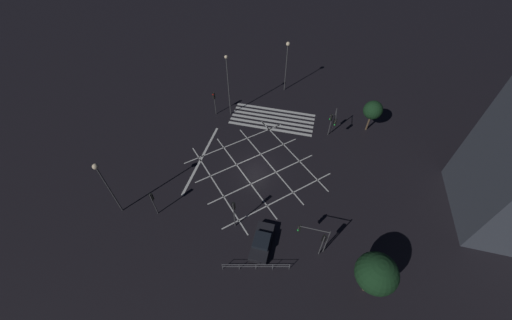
{
  "coord_description": "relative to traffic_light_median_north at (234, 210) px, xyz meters",
  "views": [
    {
      "loc": [
        -5.63,
        22.43,
        26.45
      ],
      "look_at": [
        0.0,
        0.0,
        1.53
      ],
      "focal_mm": 20.0,
      "sensor_mm": 36.0,
      "label": 1
    }
  ],
  "objects": [
    {
      "name": "traffic_light_sw_main",
      "position": [
        -8.2,
        -16.55,
        -0.36
      ],
      "size": [
        0.39,
        0.36,
        3.52
      ],
      "color": "#424244",
      "rests_on": "ground_plane"
    },
    {
      "name": "traffic_light_se_cross",
      "position": [
        8.21,
        -17.09,
        -0.17
      ],
      "size": [
        0.36,
        0.39,
        3.78
      ],
      "rotation": [
        0.0,
        0.0,
        1.57
      ],
      "color": "#424244",
      "rests_on": "ground_plane"
    },
    {
      "name": "street_lamp_far",
      "position": [
        12.47,
        1.26,
        2.68
      ],
      "size": [
        0.56,
        0.56,
        7.46
      ],
      "color": "#424244",
      "rests_on": "ground_plane"
    },
    {
      "name": "waiting_car",
      "position": [
        -3.16,
        1.47,
        -2.3
      ],
      "size": [
        1.74,
        4.16,
        1.21
      ],
      "rotation": [
        0.0,
        0.0,
        -1.57
      ],
      "color": "black",
      "rests_on": "ground_plane"
    },
    {
      "name": "street_lamp_east",
      "position": [
        -0.48,
        -25.96,
        3.22
      ],
      "size": [
        0.6,
        0.6,
        8.0
      ],
      "color": "#424244",
      "rests_on": "ground_plane"
    },
    {
      "name": "street_tree_near",
      "position": [
        -13.4,
        -19.02,
        0.46
      ],
      "size": [
        2.49,
        2.49,
        4.61
      ],
      "color": "brown",
      "rests_on": "ground_plane"
    },
    {
      "name": "traffic_light_median_north",
      "position": [
        0.0,
        0.0,
        0.0
      ],
      "size": [
        0.36,
        0.39,
        4.02
      ],
      "rotation": [
        0.0,
        0.0,
        -1.57
      ],
      "color": "#424244",
      "rests_on": "ground_plane"
    },
    {
      "name": "traffic_light_ne_cross",
      "position": [
        8.54,
        0.55,
        -0.47
      ],
      "size": [
        0.36,
        0.39,
        3.36
      ],
      "rotation": [
        0.0,
        0.0,
        -1.57
      ],
      "color": "#424244",
      "rests_on": "ground_plane"
    },
    {
      "name": "road_markings",
      "position": [
        0.3,
        -14.52,
        -2.87
      ],
      "size": [
        18.01,
        21.42,
        0.01
      ],
      "color": "silver",
      "rests_on": "ground_plane"
    },
    {
      "name": "street_lamp_west",
      "position": [
        6.15,
        -17.77,
        3.16
      ],
      "size": [
        0.46,
        0.46,
        9.19
      ],
      "color": "#424244",
      "rests_on": "ground_plane"
    },
    {
      "name": "traffic_light_sw_cross",
      "position": [
        -8.66,
        -15.9,
        0.18
      ],
      "size": [
        0.36,
        2.41,
        4.16
      ],
      "rotation": [
        0.0,
        0.0,
        1.57
      ],
      "color": "#424244",
      "rests_on": "ground_plane"
    },
    {
      "name": "street_tree_far",
      "position": [
        -12.98,
        3.39,
        0.75
      ],
      "size": [
        3.41,
        3.41,
        5.35
      ],
      "color": "brown",
      "rests_on": "ground_plane"
    },
    {
      "name": "traffic_light_nw_main",
      "position": [
        -7.6,
        0.69,
        -0.04
      ],
      "size": [
        2.91,
        0.36,
        3.83
      ],
      "color": "#424244",
      "rests_on": "ground_plane"
    },
    {
      "name": "traffic_light_nw_cross",
      "position": [
        -8.74,
        0.95,
        -0.43
      ],
      "size": [
        0.36,
        0.39,
        3.41
      ],
      "rotation": [
        0.0,
        0.0,
        -1.57
      ],
      "color": "#424244",
      "rests_on": "ground_plane"
    },
    {
      "name": "pedestrian_railing",
      "position": [
        -3.21,
        3.98,
        -2.2
      ],
      "size": [
        6.03,
        1.55,
        1.05
      ],
      "rotation": [
        0.0,
        0.0,
        -2.9
      ],
      "color": "gray",
      "rests_on": "ground_plane"
    },
    {
      "name": "ground_plane",
      "position": [
        -0.16,
        -8.15,
        -2.88
      ],
      "size": [
        200.0,
        200.0,
        0.0
      ],
      "primitive_type": "plane",
      "color": "black"
    }
  ]
}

